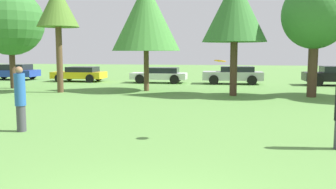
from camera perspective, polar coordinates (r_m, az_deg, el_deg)
person_thrower at (r=11.10m, az=-22.25°, el=-0.59°), size 0.30×0.30×1.86m
frisbee at (r=9.32m, az=8.20°, el=5.25°), size 0.30×0.30×0.08m
tree_0 at (r=24.72m, az=-23.59°, el=10.38°), size 4.08×4.08×6.14m
tree_1 at (r=21.36m, az=-17.00°, el=12.97°), size 2.31×2.31×5.96m
tree_2 at (r=21.24m, az=-3.49°, el=12.18°), size 3.93×3.93×6.27m
tree_3 at (r=19.20m, az=10.48°, el=13.01°), size 3.32×3.32×6.10m
tree_4 at (r=19.66m, az=22.15°, el=11.43°), size 3.24×3.24×5.78m
parked_car_blue at (r=32.43m, az=-23.30°, el=3.34°), size 4.27×2.17×1.27m
parked_car_yellow at (r=28.82m, az=-13.70°, el=3.22°), size 4.01×2.16×1.14m
parked_car_white at (r=26.68m, az=-1.27°, el=3.16°), size 4.12×1.92×1.13m
parked_car_silver at (r=26.20m, az=10.29°, el=3.12°), size 4.25×1.98×1.25m
parked_car_black at (r=27.05m, az=24.72°, el=2.80°), size 3.87×2.00×1.32m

